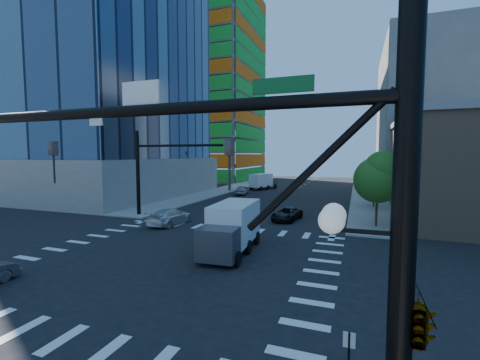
% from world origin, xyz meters
% --- Properties ---
extents(ground, '(160.00, 160.00, 0.00)m').
position_xyz_m(ground, '(0.00, 0.00, 0.00)').
color(ground, black).
rests_on(ground, ground).
extents(road_markings, '(20.00, 20.00, 0.01)m').
position_xyz_m(road_markings, '(0.00, 0.00, 0.01)').
color(road_markings, silver).
rests_on(road_markings, ground).
extents(sidewalk_ne, '(5.00, 60.00, 0.15)m').
position_xyz_m(sidewalk_ne, '(12.50, 40.00, 0.07)').
color(sidewalk_ne, gray).
rests_on(sidewalk_ne, ground).
extents(sidewalk_nw, '(5.00, 60.00, 0.15)m').
position_xyz_m(sidewalk_nw, '(-12.50, 40.00, 0.07)').
color(sidewalk_nw, gray).
rests_on(sidewalk_nw, ground).
extents(construction_building, '(25.16, 34.50, 70.60)m').
position_xyz_m(construction_building, '(-27.41, 61.93, 24.61)').
color(construction_building, gray).
rests_on(construction_building, ground).
extents(bg_building_ne, '(24.00, 30.00, 28.00)m').
position_xyz_m(bg_building_ne, '(27.00, 55.00, 14.00)').
color(bg_building_ne, slate).
rests_on(bg_building_ne, ground).
extents(signal_mast_se, '(10.51, 2.48, 9.00)m').
position_xyz_m(signal_mast_se, '(10.60, -11.50, 5.01)').
color(signal_mast_se, black).
rests_on(signal_mast_se, sidewalk_se).
extents(signal_mast_nw, '(10.20, 0.40, 9.00)m').
position_xyz_m(signal_mast_nw, '(-10.00, 11.50, 5.49)').
color(signal_mast_nw, black).
rests_on(signal_mast_nw, sidewalk_nw).
extents(tree_south, '(4.16, 4.16, 6.82)m').
position_xyz_m(tree_south, '(12.63, 13.90, 4.69)').
color(tree_south, '#382316').
rests_on(tree_south, sidewalk_ne).
extents(tree_north, '(3.54, 3.52, 5.78)m').
position_xyz_m(tree_north, '(12.93, 25.90, 3.99)').
color(tree_north, '#382316').
rests_on(tree_north, sidewalk_ne).
extents(car_nb_far, '(2.77, 4.87, 1.28)m').
position_xyz_m(car_nb_far, '(4.20, 14.56, 0.64)').
color(car_nb_far, black).
rests_on(car_nb_far, ground).
extents(car_sb_near, '(2.50, 5.36, 1.51)m').
position_xyz_m(car_sb_near, '(-5.83, 8.83, 0.76)').
color(car_sb_near, silver).
rests_on(car_sb_near, ground).
extents(car_sb_mid, '(2.46, 4.62, 1.49)m').
position_xyz_m(car_sb_mid, '(-7.11, 32.59, 0.75)').
color(car_sb_mid, '#A1A3A8').
rests_on(car_sb_mid, ground).
extents(box_truck_near, '(3.08, 6.40, 3.27)m').
position_xyz_m(box_truck_near, '(2.88, 2.49, 1.45)').
color(box_truck_near, black).
rests_on(box_truck_near, ground).
extents(box_truck_far, '(4.24, 6.18, 2.99)m').
position_xyz_m(box_truck_far, '(-5.96, 41.77, 1.32)').
color(box_truck_far, black).
rests_on(box_truck_far, ground).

